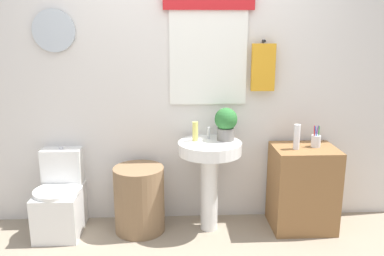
# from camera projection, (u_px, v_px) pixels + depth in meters

# --- Properties ---
(back_wall) EXTENTS (4.40, 0.18, 2.60)m
(back_wall) POSITION_uv_depth(u_px,v_px,m) (181.00, 76.00, 3.52)
(back_wall) COLOR silver
(back_wall) RESTS_ON ground_plane
(toilet) EXTENTS (0.38, 0.51, 0.72)m
(toilet) POSITION_uv_depth(u_px,v_px,m) (61.00, 201.00, 3.46)
(toilet) COLOR white
(toilet) RESTS_ON ground_plane
(laundry_hamper) EXTENTS (0.43, 0.43, 0.57)m
(laundry_hamper) POSITION_uv_depth(u_px,v_px,m) (139.00, 199.00, 3.46)
(laundry_hamper) COLOR #846647
(laundry_hamper) RESTS_ON ground_plane
(pedestal_sink) EXTENTS (0.53, 0.53, 0.79)m
(pedestal_sink) POSITION_uv_depth(u_px,v_px,m) (210.00, 164.00, 3.41)
(pedestal_sink) COLOR white
(pedestal_sink) RESTS_ON ground_plane
(faucet) EXTENTS (0.03, 0.03, 0.10)m
(faucet) POSITION_uv_depth(u_px,v_px,m) (209.00, 133.00, 3.47)
(faucet) COLOR silver
(faucet) RESTS_ON pedestal_sink
(wooden_cabinet) EXTENTS (0.53, 0.44, 0.73)m
(wooden_cabinet) POSITION_uv_depth(u_px,v_px,m) (303.00, 188.00, 3.50)
(wooden_cabinet) COLOR olive
(wooden_cabinet) RESTS_ON ground_plane
(soap_bottle) EXTENTS (0.05, 0.05, 0.16)m
(soap_bottle) POSITION_uv_depth(u_px,v_px,m) (195.00, 131.00, 3.39)
(soap_bottle) COLOR #DBD166
(soap_bottle) RESTS_ON pedestal_sink
(potted_plant) EXTENTS (0.19, 0.19, 0.28)m
(potted_plant) POSITION_uv_depth(u_px,v_px,m) (226.00, 123.00, 3.39)
(potted_plant) COLOR slate
(potted_plant) RESTS_ON pedestal_sink
(lotion_bottle) EXTENTS (0.05, 0.05, 0.21)m
(lotion_bottle) POSITION_uv_depth(u_px,v_px,m) (297.00, 137.00, 3.35)
(lotion_bottle) COLOR white
(lotion_bottle) RESTS_ON wooden_cabinet
(toothbrush_cup) EXTENTS (0.08, 0.08, 0.19)m
(toothbrush_cup) POSITION_uv_depth(u_px,v_px,m) (316.00, 141.00, 3.43)
(toothbrush_cup) COLOR silver
(toothbrush_cup) RESTS_ON wooden_cabinet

